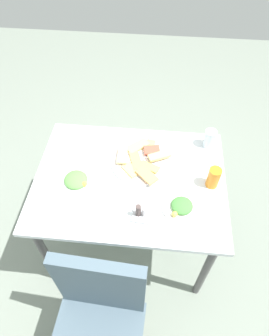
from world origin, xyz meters
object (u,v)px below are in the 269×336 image
drinking_glass (210,139)px  fork (77,218)px  pide_platter (142,160)px  salad_plate_greens (182,207)px  salad_plate_rice (76,180)px  dining_table (130,188)px  spoon (76,224)px  dining_chair (98,320)px  condiment_caddy (141,213)px  soda_can (214,178)px  paper_napkin (77,221)px

drinking_glass → fork: drinking_glass is taller
pide_platter → salad_plate_greens: pide_platter is taller
pide_platter → salad_plate_rice: size_ratio=1.76×
dining_table → fork: size_ratio=5.73×
fork → salad_plate_greens: bearing=-150.2°
salad_plate_greens → spoon: size_ratio=1.05×
salad_plate_greens → dining_chair: bearing=55.1°
dining_chair → pide_platter: (-0.13, -0.79, 0.23)m
dining_chair → salad_plate_rice: size_ratio=4.42×
dining_table → drinking_glass: drinking_glass is taller
dining_chair → dining_table: bearing=-96.4°
dining_chair → drinking_glass: dining_chair is taller
dining_chair → pide_platter: size_ratio=2.50×
salad_plate_rice → condiment_caddy: bearing=154.7°
pide_platter → drinking_glass: bearing=-156.5°
dining_chair → fork: bearing=-68.8°
soda_can → condiment_caddy: size_ratio=1.25×
pide_platter → condiment_caddy: condiment_caddy is taller
pide_platter → spoon: bearing=56.8°
salad_plate_rice → fork: salad_plate_rice is taller
salad_plate_greens → salad_plate_rice: size_ratio=0.99×
dining_chair → soda_can: bearing=-127.5°
salad_plate_greens → drinking_glass: (-0.16, -0.45, 0.04)m
dining_chair → condiment_caddy: (-0.16, -0.44, 0.24)m
drinking_glass → spoon: (0.67, 0.60, -0.05)m
drinking_glass → salad_plate_greens: bearing=70.9°
salad_plate_greens → fork: (0.51, 0.11, -0.01)m
pide_platter → salad_plate_greens: bearing=127.8°
soda_can → drinking_glass: (0.00, -0.29, -0.01)m
dining_chair → pide_platter: bearing=-99.2°
salad_plate_rice → spoon: salad_plate_rice is taller
salad_plate_rice → drinking_glass: 0.80m
dining_chair → salad_plate_greens: (-0.35, -0.51, 0.23)m
pide_platter → paper_napkin: size_ratio=2.49×
dining_table → drinking_glass: (-0.44, -0.29, 0.14)m
salad_plate_greens → fork: size_ratio=1.10×
pide_platter → condiment_caddy: size_ratio=3.64×
salad_plate_greens → paper_napkin: salad_plate_greens is taller
pide_platter → salad_plate_greens: (-0.22, 0.29, 0.00)m
drinking_glass → fork: bearing=40.2°
salad_plate_greens → spoon: (0.51, 0.14, -0.01)m
paper_napkin → condiment_caddy: bearing=-168.8°
pide_platter → salad_plate_greens: size_ratio=1.79×
drinking_glass → salad_plate_rice: bearing=25.8°
dining_chair → condiment_caddy: bearing=-109.5°
condiment_caddy → salad_plate_greens: bearing=-162.1°
salad_plate_greens → salad_plate_rice: (0.56, -0.11, 0.00)m
salad_plate_rice → salad_plate_greens: bearing=169.1°
dining_table → condiment_caddy: condiment_caddy is taller
spoon → condiment_caddy: (-0.31, -0.08, 0.02)m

